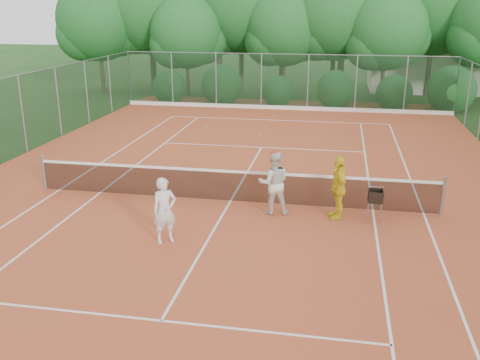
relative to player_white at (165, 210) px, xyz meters
name	(u,v)px	position (x,y,z in m)	size (l,w,h in m)	color
ground	(230,202)	(1.00, 3.04, -0.83)	(120.00, 120.00, 0.00)	#204318
clay_court	(230,202)	(1.00, 3.04, -0.82)	(18.00, 36.00, 0.02)	#B54F29
club_building	(431,68)	(10.00, 27.04, 0.67)	(8.00, 5.00, 3.00)	beige
tennis_net	(230,185)	(1.00, 3.04, -0.30)	(11.97, 0.10, 1.10)	gray
player_white	(165,210)	(0.00, 0.00, 0.00)	(0.59, 0.39, 1.62)	silver
player_center_grp	(274,183)	(2.36, 2.35, 0.08)	(0.98, 0.83, 1.80)	beige
player_yellow	(338,187)	(4.10, 2.33, 0.05)	(1.02, 0.42, 1.73)	gold
ball_hopper	(376,197)	(5.09, 2.29, -0.13)	(0.38, 0.38, 0.86)	gray
stray_ball_a	(206,127)	(-2.10, 12.58, -0.78)	(0.07, 0.07, 0.07)	#C7EB36
stray_ball_b	(274,116)	(0.72, 15.87, -0.78)	(0.07, 0.07, 0.07)	gold
stray_ball_c	(260,135)	(0.62, 11.47, -0.78)	(0.07, 0.07, 0.07)	yellow
court_markings	(230,201)	(1.00, 3.04, -0.81)	(11.03, 23.83, 0.01)	white
fence_back	(284,82)	(1.00, 18.04, 0.69)	(18.07, 0.07, 3.00)	#19381E
tropical_treeline	(318,12)	(2.43, 23.26, 4.28)	(32.10, 8.49, 15.03)	brown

